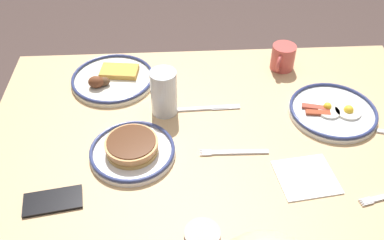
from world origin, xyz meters
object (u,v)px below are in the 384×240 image
Objects in this scene: plate_far_companion at (132,150)px; coffee_mug at (283,57)px; fork_far at (234,152)px; paper_napkin at (306,177)px; plate_center_pancakes at (112,79)px; plate_near_main at (333,111)px; drinking_glass at (164,94)px; cell_phone at (53,201)px; butter_knife at (207,108)px.

coffee_mug is at bearing -141.87° from plate_far_companion.
coffee_mug is at bearing -118.56° from fork_far.
plate_center_pancakes is at bearing -39.76° from paper_napkin.
drinking_glass is (0.51, -0.04, 0.05)m from plate_near_main.
cell_phone is at bearing 38.67° from plate_far_companion.
plate_near_main is at bearing -155.55° from fork_far.
plate_center_pancakes and plate_far_companion have the same top height.
drinking_glass is at bearing 137.27° from plate_center_pancakes.
plate_center_pancakes is 0.51m from fork_far.
plate_far_companion reaches higher than plate_near_main.
cell_phone is 0.75× the size of fork_far.
cell_phone is 0.68× the size of butter_knife.
plate_far_companion is 0.29m from butter_knife.
plate_near_main is at bearing -169.11° from cell_phone.
cell_phone reaches higher than fork_far.
drinking_glass is at bearing 1.19° from butter_knife.
paper_napkin is 0.20m from fork_far.
paper_napkin is at bearing 85.41° from coffee_mug.
paper_napkin is (-0.65, -0.04, -0.00)m from cell_phone.
paper_napkin is at bearing 150.84° from fork_far.
coffee_mug is (0.10, -0.25, 0.03)m from plate_near_main.
drinking_glass is 0.28m from fork_far.
plate_near_main is at bearing -120.46° from paper_napkin.
drinking_glass reaches higher than paper_napkin.
butter_knife is at bearing -50.87° from paper_napkin.
paper_napkin is at bearing 59.54° from plate_near_main.
plate_near_main is 0.72m from plate_center_pancakes.
cell_phone is 0.49m from fork_far.
coffee_mug is 0.46m from drinking_glass.
plate_near_main is 2.51× the size of coffee_mug.
coffee_mug reaches higher than plate_center_pancakes.
coffee_mug is 0.88m from cell_phone.
butter_knife is at bearing -140.11° from plate_far_companion.
plate_center_pancakes is 1.16× the size of plate_far_companion.
plate_near_main reaches higher than butter_knife.
plate_near_main is 1.85× the size of cell_phone.
cell_phone is at bearing 77.66° from plate_center_pancakes.
plate_center_pancakes reaches higher than butter_knife.
plate_near_main is 0.39m from butter_knife.
drinking_glass is 0.44m from cell_phone.
drinking_glass is (-0.17, 0.16, 0.05)m from plate_center_pancakes.
drinking_glass is at bearing -139.24° from cell_phone.
coffee_mug is (-0.50, -0.39, 0.02)m from plate_far_companion.
plate_far_companion is 1.65× the size of cell_phone.
butter_knife is at bearing -178.81° from drinking_glass.
fork_far is (-0.47, -0.14, -0.00)m from cell_phone.
coffee_mug is 0.55× the size of fork_far.
coffee_mug is at bearing -94.59° from paper_napkin.
paper_napkin is at bearing 129.13° from butter_knife.
cell_phone is (0.11, 0.49, -0.01)m from plate_center_pancakes.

